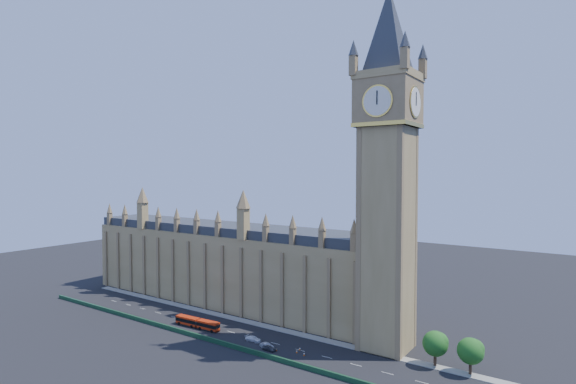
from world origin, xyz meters
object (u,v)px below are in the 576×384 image
Objects in this scene: red_bus at (197,323)px; car_silver at (267,346)px; car_grey at (269,348)px; car_white at (253,339)px.

red_bus is 3.88× the size of car_silver.
car_white is (-7.43, 2.69, 0.03)m from car_grey.
car_silver is at bearing -108.46° from car_white.
car_grey is 0.95× the size of car_silver.
car_grey is at bearing -112.13° from car_white.
red_bus is 4.09× the size of car_grey.
car_white is at bearing 70.14° from car_grey.
car_silver is 0.86× the size of car_white.
car_white is (20.70, 0.86, -0.72)m from red_bus.
car_white reaches higher than car_grey.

